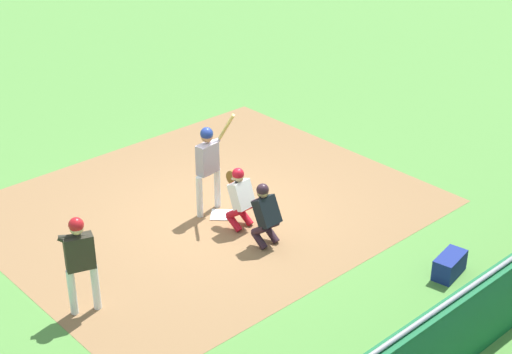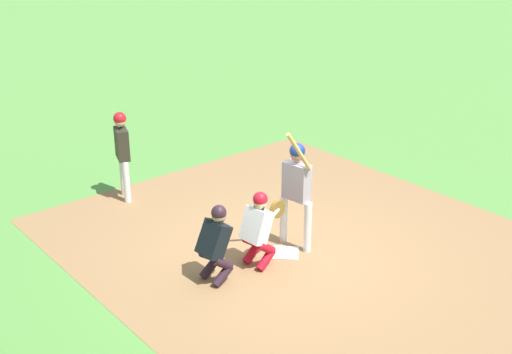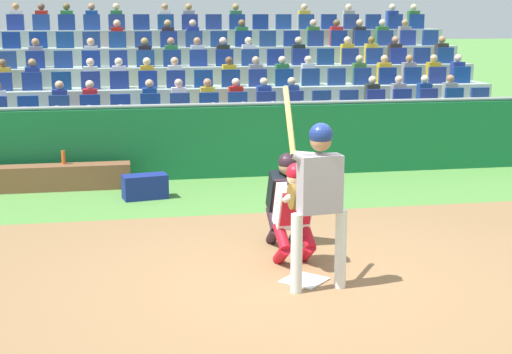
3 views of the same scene
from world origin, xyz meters
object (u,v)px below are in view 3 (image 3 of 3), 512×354
at_px(catcher_crouching, 294,208).
at_px(home_plate_umpire, 286,195).
at_px(batter_at_plate, 319,186).
at_px(equipment_duffel_bag, 145,187).
at_px(home_plate_marker, 304,280).
at_px(dugout_bench, 37,178).
at_px(water_bottle_on_bench, 63,157).

relative_size(catcher_crouching, home_plate_umpire, 1.02).
xyz_separation_m(batter_at_plate, equipment_duffel_bag, (1.72, -4.69, -0.99)).
distance_m(home_plate_marker, catcher_crouching, 0.91).
bearing_deg(home_plate_marker, catcher_crouching, -90.63).
height_order(home_plate_marker, dugout_bench, dugout_bench).
height_order(home_plate_umpire, water_bottle_on_bench, home_plate_umpire).
distance_m(home_plate_marker, home_plate_umpire, 1.55).
relative_size(water_bottle_on_bench, equipment_duffel_bag, 0.33).
height_order(catcher_crouching, dugout_bench, catcher_crouching).
distance_m(home_plate_marker, water_bottle_on_bench, 6.22).
xyz_separation_m(catcher_crouching, home_plate_umpire, (-0.08, -0.82, -0.03)).
distance_m(batter_at_plate, home_plate_umpire, 1.76).
height_order(home_plate_umpire, dugout_bench, home_plate_umpire).
bearing_deg(dugout_bench, batter_at_plate, 122.24).
distance_m(catcher_crouching, dugout_bench, 5.91).
xyz_separation_m(home_plate_marker, equipment_duffel_bag, (1.65, -4.39, 0.19)).
bearing_deg(dugout_bench, home_plate_umpire, 132.09).
height_order(batter_at_plate, water_bottle_on_bench, batter_at_plate).
bearing_deg(batter_at_plate, home_plate_umpire, -90.33).
xyz_separation_m(catcher_crouching, dugout_bench, (3.48, -4.75, -0.50)).
bearing_deg(home_plate_umpire, dugout_bench, -47.91).
bearing_deg(home_plate_marker, home_plate_umpire, -93.40).
relative_size(catcher_crouching, dugout_bench, 0.41).
height_order(catcher_crouching, water_bottle_on_bench, catcher_crouching).
bearing_deg(equipment_duffel_bag, catcher_crouching, 103.01).
bearing_deg(home_plate_umpire, water_bottle_on_bench, -52.39).
xyz_separation_m(home_plate_marker, catcher_crouching, (-0.01, -0.58, 0.71)).
bearing_deg(home_plate_umpire, equipment_duffel_bag, -60.06).
distance_m(home_plate_marker, batter_at_plate, 1.21).
bearing_deg(home_plate_marker, batter_at_plate, 104.00).
relative_size(home_plate_marker, dugout_bench, 0.14).
relative_size(home_plate_umpire, water_bottle_on_bench, 5.40).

